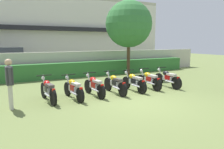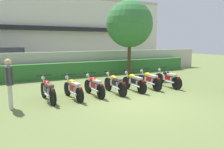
{
  "view_description": "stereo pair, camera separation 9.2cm",
  "coord_description": "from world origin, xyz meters",
  "px_view_note": "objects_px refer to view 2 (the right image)",
  "views": [
    {
      "loc": [
        -4.78,
        -6.48,
        2.28
      ],
      "look_at": [
        0.0,
        2.11,
        0.81
      ],
      "focal_mm": 35.46,
      "sensor_mm": 36.0,
      "label": 1
    },
    {
      "loc": [
        -4.7,
        -6.53,
        2.28
      ],
      "look_at": [
        0.0,
        2.11,
        0.81
      ],
      "focal_mm": 35.46,
      "sensor_mm": 36.0,
      "label": 2
    }
  ],
  "objects_px": {
    "motorcycle_in_row_2": "(94,86)",
    "motorcycle_in_row_6": "(168,78)",
    "motorcycle_in_row_1": "(73,88)",
    "motorcycle_in_row_5": "(149,80)",
    "inspector_person": "(9,79)",
    "motorcycle_in_row_3": "(115,84)",
    "tree_far_side": "(130,24)",
    "motorcycle_in_row_0": "(48,90)",
    "parked_car": "(4,61)",
    "motorcycle_in_row_4": "(134,82)"
  },
  "relations": [
    {
      "from": "tree_far_side",
      "to": "inspector_person",
      "type": "height_order",
      "value": "tree_far_side"
    },
    {
      "from": "motorcycle_in_row_2",
      "to": "motorcycle_in_row_1",
      "type": "bearing_deg",
      "value": 92.98
    },
    {
      "from": "tree_far_side",
      "to": "inspector_person",
      "type": "relative_size",
      "value": 2.9
    },
    {
      "from": "motorcycle_in_row_6",
      "to": "motorcycle_in_row_2",
      "type": "bearing_deg",
      "value": 89.45
    },
    {
      "from": "motorcycle_in_row_0",
      "to": "motorcycle_in_row_4",
      "type": "distance_m",
      "value": 3.88
    },
    {
      "from": "motorcycle_in_row_0",
      "to": "motorcycle_in_row_5",
      "type": "relative_size",
      "value": 1.06
    },
    {
      "from": "inspector_person",
      "to": "motorcycle_in_row_3",
      "type": "bearing_deg",
      "value": 2.98
    },
    {
      "from": "motorcycle_in_row_1",
      "to": "motorcycle_in_row_5",
      "type": "relative_size",
      "value": 1.03
    },
    {
      "from": "motorcycle_in_row_3",
      "to": "parked_car",
      "type": "bearing_deg",
      "value": 25.04
    },
    {
      "from": "motorcycle_in_row_0",
      "to": "inspector_person",
      "type": "distance_m",
      "value": 1.48
    },
    {
      "from": "parked_car",
      "to": "inspector_person",
      "type": "bearing_deg",
      "value": -98.97
    },
    {
      "from": "motorcycle_in_row_1",
      "to": "parked_car",
      "type": "bearing_deg",
      "value": 9.74
    },
    {
      "from": "motorcycle_in_row_4",
      "to": "motorcycle_in_row_0",
      "type": "bearing_deg",
      "value": 86.47
    },
    {
      "from": "motorcycle_in_row_0",
      "to": "motorcycle_in_row_3",
      "type": "bearing_deg",
      "value": -94.49
    },
    {
      "from": "motorcycle_in_row_5",
      "to": "motorcycle_in_row_6",
      "type": "bearing_deg",
      "value": -97.42
    },
    {
      "from": "motorcycle_in_row_0",
      "to": "motorcycle_in_row_1",
      "type": "bearing_deg",
      "value": -100.1
    },
    {
      "from": "motorcycle_in_row_6",
      "to": "motorcycle_in_row_0",
      "type": "bearing_deg",
      "value": 89.57
    },
    {
      "from": "inspector_person",
      "to": "motorcycle_in_row_2",
      "type": "bearing_deg",
      "value": 4.96
    },
    {
      "from": "motorcycle_in_row_0",
      "to": "motorcycle_in_row_4",
      "type": "bearing_deg",
      "value": -94.01
    },
    {
      "from": "motorcycle_in_row_3",
      "to": "inspector_person",
      "type": "xyz_separation_m",
      "value": [
        -4.21,
        -0.22,
        0.57
      ]
    },
    {
      "from": "motorcycle_in_row_1",
      "to": "motorcycle_in_row_5",
      "type": "xyz_separation_m",
      "value": [
        3.88,
        0.12,
        0.01
      ]
    },
    {
      "from": "parked_car",
      "to": "inspector_person",
      "type": "xyz_separation_m",
      "value": [
        -0.26,
        -8.98,
        0.09
      ]
    },
    {
      "from": "inspector_person",
      "to": "parked_car",
      "type": "bearing_deg",
      "value": 88.36
    },
    {
      "from": "motorcycle_in_row_1",
      "to": "motorcycle_in_row_6",
      "type": "bearing_deg",
      "value": -93.66
    },
    {
      "from": "motorcycle_in_row_2",
      "to": "motorcycle_in_row_3",
      "type": "bearing_deg",
      "value": -95.9
    },
    {
      "from": "parked_car",
      "to": "motorcycle_in_row_2",
      "type": "bearing_deg",
      "value": -78.41
    },
    {
      "from": "motorcycle_in_row_0",
      "to": "inspector_person",
      "type": "relative_size",
      "value": 1.12
    },
    {
      "from": "motorcycle_in_row_5",
      "to": "motorcycle_in_row_1",
      "type": "bearing_deg",
      "value": 92.48
    },
    {
      "from": "tree_far_side",
      "to": "motorcycle_in_row_3",
      "type": "distance_m",
      "value": 6.32
    },
    {
      "from": "motorcycle_in_row_0",
      "to": "motorcycle_in_row_1",
      "type": "relative_size",
      "value": 1.03
    },
    {
      "from": "motorcycle_in_row_6",
      "to": "inspector_person",
      "type": "distance_m",
      "value": 7.24
    },
    {
      "from": "motorcycle_in_row_3",
      "to": "motorcycle_in_row_5",
      "type": "height_order",
      "value": "motorcycle_in_row_3"
    },
    {
      "from": "tree_far_side",
      "to": "inspector_person",
      "type": "bearing_deg",
      "value": -149.62
    },
    {
      "from": "motorcycle_in_row_6",
      "to": "tree_far_side",
      "type": "bearing_deg",
      "value": -5.65
    },
    {
      "from": "motorcycle_in_row_2",
      "to": "motorcycle_in_row_6",
      "type": "height_order",
      "value": "motorcycle_in_row_6"
    },
    {
      "from": "motorcycle_in_row_2",
      "to": "inspector_person",
      "type": "relative_size",
      "value": 1.06
    },
    {
      "from": "motorcycle_in_row_0",
      "to": "motorcycle_in_row_5",
      "type": "xyz_separation_m",
      "value": [
        4.84,
        -0.01,
        -0.01
      ]
    },
    {
      "from": "tree_far_side",
      "to": "motorcycle_in_row_4",
      "type": "height_order",
      "value": "tree_far_side"
    },
    {
      "from": "motorcycle_in_row_1",
      "to": "motorcycle_in_row_5",
      "type": "height_order",
      "value": "motorcycle_in_row_5"
    },
    {
      "from": "motorcycle_in_row_2",
      "to": "motorcycle_in_row_6",
      "type": "bearing_deg",
      "value": -93.94
    },
    {
      "from": "parked_car",
      "to": "motorcycle_in_row_5",
      "type": "xyz_separation_m",
      "value": [
        5.91,
        -8.67,
        -0.49
      ]
    },
    {
      "from": "tree_far_side",
      "to": "motorcycle_in_row_6",
      "type": "relative_size",
      "value": 2.59
    },
    {
      "from": "motorcycle_in_row_1",
      "to": "motorcycle_in_row_3",
      "type": "distance_m",
      "value": 1.92
    },
    {
      "from": "motorcycle_in_row_5",
      "to": "inspector_person",
      "type": "xyz_separation_m",
      "value": [
        -6.17,
        -0.31,
        0.57
      ]
    },
    {
      "from": "parked_car",
      "to": "motorcycle_in_row_0",
      "type": "bearing_deg",
      "value": -90.29
    },
    {
      "from": "parked_car",
      "to": "motorcycle_in_row_5",
      "type": "relative_size",
      "value": 2.57
    },
    {
      "from": "motorcycle_in_row_0",
      "to": "motorcycle_in_row_2",
      "type": "distance_m",
      "value": 1.91
    },
    {
      "from": "motorcycle_in_row_2",
      "to": "motorcycle_in_row_3",
      "type": "relative_size",
      "value": 0.94
    },
    {
      "from": "tree_far_side",
      "to": "motorcycle_in_row_0",
      "type": "distance_m",
      "value": 8.23
    },
    {
      "from": "motorcycle_in_row_0",
      "to": "motorcycle_in_row_1",
      "type": "height_order",
      "value": "motorcycle_in_row_0"
    }
  ]
}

